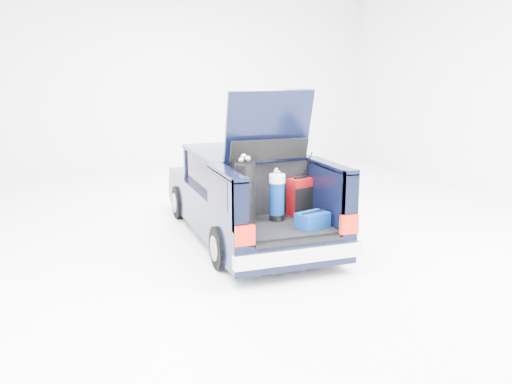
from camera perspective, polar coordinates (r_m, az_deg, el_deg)
name	(u,v)px	position (r m, az deg, el deg)	size (l,w,h in m)	color
ground	(246,235)	(9.19, -1.05, -4.60)	(14.00, 14.00, 0.00)	white
car	(244,195)	(9.11, -1.28, -0.37)	(1.87, 4.65, 2.47)	black
red_suitcase	(300,197)	(8.16, 4.70, -0.50)	(0.41, 0.33, 0.59)	#6C0306
black_golf_bag	(245,195)	(7.42, -1.16, -0.35)	(0.36, 0.40, 1.02)	black
blue_golf_bag	(277,197)	(7.83, 2.22, -0.50)	(0.28, 0.28, 0.77)	black
blue_duffel	(313,220)	(7.58, 5.98, -2.93)	(0.50, 0.40, 0.23)	navy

